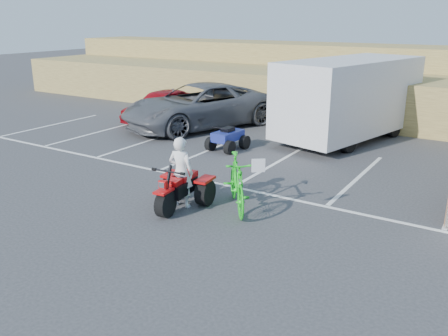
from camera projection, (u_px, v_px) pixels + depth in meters
The scene contains 11 objects.
ground at pixel (181, 216), 11.22m from camera, with size 100.00×100.00×0.00m, color #343436.
parking_stripes at pixel (287, 176), 14.06m from camera, with size 28.00×5.16×0.01m.
grass_embankment at pixel (371, 83), 23.28m from camera, with size 40.00×8.50×3.10m.
red_trike_atv at pixel (179, 208), 11.72m from camera, with size 1.29×1.72×1.12m, color #BD0A0C, non-canonical shape.
rider at pixel (181, 172), 11.58m from camera, with size 0.65×0.42×1.78m, color white.
green_dirt_bike at pixel (237, 183), 11.50m from camera, with size 0.63×2.24×1.35m, color #14BF19.
grey_pickup at pixel (198, 106), 20.03m from camera, with size 3.04×6.60×1.83m, color #4D5056.
red_car at pixel (162, 105), 21.37m from camera, with size 1.68×4.19×1.43m, color maroon.
cargo_trailer at pixel (349, 97), 17.85m from camera, with size 4.07×6.92×3.03m.
quad_atv_blue at pixel (228, 149), 16.89m from camera, with size 1.03×1.38×0.90m, color navy, non-canonical shape.
quad_atv_green at pixel (310, 141), 18.00m from camera, with size 1.14×1.53×1.00m, color #114E19, non-canonical shape.
Camera 1 is at (6.35, -8.22, 4.51)m, focal length 38.00 mm.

